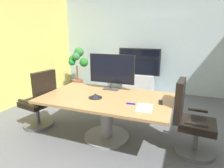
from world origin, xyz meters
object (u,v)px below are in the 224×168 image
office_chair_left (40,104)px  wall_display_unit (139,78)px  conference_table (107,107)px  office_chair_right (190,124)px  tv_monitor (112,70)px  conference_phone (95,96)px  potted_plant (78,66)px  remote_control (161,102)px

office_chair_left → wall_display_unit: size_ratio=0.83×
conference_table → office_chair_right: 1.29m
office_chair_right → tv_monitor: 1.56m
tv_monitor → wall_display_unit: size_ratio=0.64×
wall_display_unit → tv_monitor: bearing=-89.7°
office_chair_left → conference_phone: size_ratio=4.95×
conference_table → potted_plant: potted_plant is taller
office_chair_left → office_chair_right: bearing=103.0°
conference_table → remote_control: size_ratio=12.16×
wall_display_unit → remote_control: (0.95, -2.64, 0.30)m
office_chair_right → potted_plant: bearing=58.9°
office_chair_left → tv_monitor: tv_monitor is taller
tv_monitor → potted_plant: size_ratio=0.65×
office_chair_right → conference_phone: (-1.43, -0.17, 0.30)m
tv_monitor → remote_control: tv_monitor is taller
office_chair_left → wall_display_unit: wall_display_unit is taller
office_chair_right → potted_plant: potted_plant is taller
office_chair_left → office_chair_right: (2.58, 0.16, 0.00)m
office_chair_right → remote_control: office_chair_right is taller
remote_control → office_chair_left: bearing=174.2°
office_chair_left → wall_display_unit: 3.02m
remote_control → potted_plant: bearing=130.9°
office_chair_left → remote_control: 2.17m
conference_table → office_chair_right: size_ratio=1.90×
office_chair_left → conference_phone: bearing=98.8°
tv_monitor → conference_phone: (-0.06, -0.55, -0.33)m
wall_display_unit → potted_plant: (-1.88, -0.28, 0.29)m
potted_plant → remote_control: potted_plant is taller
office_chair_left → wall_display_unit: bearing=166.1°
tv_monitor → remote_control: (0.94, -0.41, -0.35)m
conference_table → office_chair_left: (-1.29, -0.10, -0.10)m
tv_monitor → potted_plant: (-1.89, 1.95, -0.36)m
office_chair_left → remote_control: (2.14, 0.13, 0.28)m
conference_table → office_chair_right: (1.29, 0.06, -0.10)m
remote_control → wall_display_unit: bearing=100.6°
wall_display_unit → potted_plant: size_ratio=1.01×
office_chair_right → conference_phone: bearing=101.4°
tv_monitor → conference_phone: 0.65m
wall_display_unit → conference_phone: (-0.05, -2.79, 0.32)m
tv_monitor → remote_control: size_ratio=4.94×
wall_display_unit → conference_phone: wall_display_unit is taller
wall_display_unit → potted_plant: 1.92m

